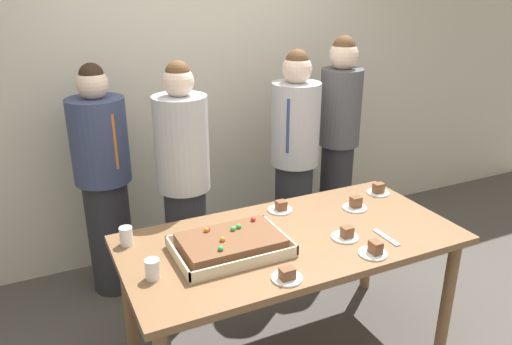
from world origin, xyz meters
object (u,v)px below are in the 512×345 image
at_px(plated_slice_near_right, 355,205).
at_px(drink_cup_nearest, 126,236).
at_px(plated_slice_center_front, 346,235).
at_px(plated_slice_far_left, 374,250).
at_px(person_striped_tie_right, 104,181).
at_px(drink_cup_middle, 152,269).
at_px(sheet_cake, 231,244).
at_px(cake_server_utensil, 386,237).
at_px(party_table, 291,251).
at_px(person_green_shirt_behind, 184,187).
at_px(person_serving_front, 294,160).
at_px(plated_slice_far_right, 280,208).
at_px(plated_slice_near_left, 378,190).
at_px(plated_slice_center_back, 287,276).
at_px(person_far_right_suit, 338,142).

bearing_deg(plated_slice_near_right, drink_cup_nearest, 173.43).
height_order(plated_slice_center_front, drink_cup_nearest, drink_cup_nearest).
distance_m(plated_slice_far_left, person_striped_tie_right, 1.88).
bearing_deg(drink_cup_middle, plated_slice_far_left, -14.24).
distance_m(sheet_cake, person_striped_tie_right, 1.26).
height_order(plated_slice_center_front, cake_server_utensil, plated_slice_center_front).
distance_m(party_table, person_green_shirt_behind, 0.86).
height_order(person_serving_front, person_green_shirt_behind, person_green_shirt_behind).
bearing_deg(sheet_cake, drink_cup_middle, -170.68).
bearing_deg(person_striped_tie_right, plated_slice_far_left, 15.16).
bearing_deg(person_green_shirt_behind, plated_slice_far_right, 46.31).
relative_size(person_green_shirt_behind, person_striped_tie_right, 1.03).
bearing_deg(plated_slice_near_left, plated_slice_far_left, -129.98).
xyz_separation_m(plated_slice_near_left, plated_slice_far_left, (-0.52, -0.62, 0.00)).
height_order(plated_slice_near_right, drink_cup_nearest, drink_cup_nearest).
bearing_deg(party_table, plated_slice_far_right, 72.61).
xyz_separation_m(plated_slice_near_right, drink_cup_nearest, (-1.37, 0.16, 0.03)).
distance_m(plated_slice_far_left, plated_slice_far_right, 0.69).
height_order(plated_slice_near_left, cake_server_utensil, plated_slice_near_left).
height_order(party_table, sheet_cake, sheet_cake).
bearing_deg(plated_slice_center_back, party_table, 57.63).
bearing_deg(drink_cup_middle, plated_slice_near_right, 9.53).
distance_m(party_table, drink_cup_nearest, 0.90).
distance_m(party_table, plated_slice_far_left, 0.47).
relative_size(party_table, person_serving_front, 1.11).
relative_size(plated_slice_near_left, drink_cup_middle, 1.50).
xyz_separation_m(plated_slice_near_left, drink_cup_nearest, (-1.64, 0.04, 0.03)).
height_order(plated_slice_far_right, person_far_right_suit, person_far_right_suit).
relative_size(plated_slice_near_left, person_green_shirt_behind, 0.09).
height_order(plated_slice_near_right, plated_slice_center_back, plated_slice_near_right).
distance_m(sheet_cake, person_far_right_suit, 1.69).
relative_size(drink_cup_nearest, person_green_shirt_behind, 0.06).
xyz_separation_m(plated_slice_center_back, person_striped_tie_right, (-0.58, 1.53, 0.02)).
xyz_separation_m(person_serving_front, person_striped_tie_right, (-1.34, 0.26, -0.03)).
bearing_deg(sheet_cake, plated_slice_near_right, 9.63).
bearing_deg(cake_server_utensil, person_far_right_suit, 66.97).
relative_size(party_table, drink_cup_middle, 18.58).
xyz_separation_m(person_green_shirt_behind, person_striped_tie_right, (-0.44, 0.42, -0.03)).
xyz_separation_m(party_table, person_striped_tie_right, (-0.81, 1.17, 0.13)).
relative_size(plated_slice_near_left, drink_cup_nearest, 1.50).
relative_size(plated_slice_near_right, plated_slice_center_front, 1.00).
height_order(plated_slice_far_right, person_green_shirt_behind, person_green_shirt_behind).
relative_size(plated_slice_far_left, plated_slice_far_right, 1.00).
relative_size(plated_slice_far_left, person_far_right_suit, 0.09).
height_order(plated_slice_near_left, person_far_right_suit, person_far_right_suit).
relative_size(plated_slice_center_front, drink_cup_middle, 1.50).
relative_size(plated_slice_center_front, person_far_right_suit, 0.09).
xyz_separation_m(plated_slice_center_front, plated_slice_center_back, (-0.48, -0.21, -0.00)).
bearing_deg(person_green_shirt_behind, person_far_right_suit, 100.25).
xyz_separation_m(plated_slice_center_back, person_serving_front, (0.76, 1.27, 0.05)).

